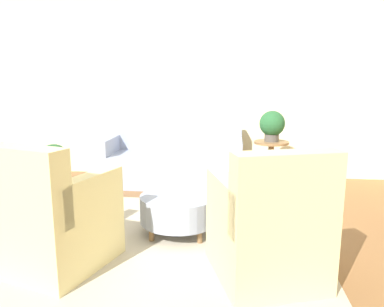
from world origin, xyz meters
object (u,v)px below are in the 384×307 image
at_px(couch, 170,162).
at_px(armchair_right, 269,230).
at_px(ottoman_table, 179,208).
at_px(potted_plant_on_side_table, 272,125).
at_px(side_table, 271,158).
at_px(potted_plant_floor, 54,164).
at_px(armchair_left, 52,221).

relative_size(couch, armchair_right, 2.01).
distance_m(ottoman_table, potted_plant_on_side_table, 2.05).
bearing_deg(side_table, potted_plant_floor, -175.56).
height_order(side_table, potted_plant_on_side_table, potted_plant_on_side_table).
relative_size(couch, side_table, 3.07).
relative_size(armchair_left, potted_plant_floor, 1.66).
bearing_deg(potted_plant_floor, armchair_left, -64.19).
relative_size(armchair_right, ottoman_table, 1.36).
height_order(armchair_left, potted_plant_on_side_table, potted_plant_on_side_table).
distance_m(couch, side_table, 1.46).
bearing_deg(ottoman_table, potted_plant_on_side_table, 57.26).
height_order(couch, potted_plant_on_side_table, potted_plant_on_side_table).
height_order(potted_plant_on_side_table, potted_plant_floor, potted_plant_on_side_table).
bearing_deg(armchair_right, ottoman_table, 134.96).
relative_size(ottoman_table, side_table, 1.12).
relative_size(armchair_right, side_table, 1.52).
relative_size(side_table, potted_plant_floor, 1.09).
bearing_deg(potted_plant_floor, side_table, 4.44).
xyz_separation_m(ottoman_table, potted_plant_floor, (-1.98, 1.40, 0.09)).
height_order(armchair_left, armchair_right, same).
xyz_separation_m(couch, armchair_left, (-0.52, -2.63, 0.08)).
bearing_deg(potted_plant_on_side_table, armchair_left, -128.84).
bearing_deg(couch, armchair_right, -65.52).
bearing_deg(armchair_left, ottoman_table, 41.40).
bearing_deg(armchair_left, couch, 78.85).
bearing_deg(potted_plant_on_side_table, side_table, -45.00).
xyz_separation_m(armchair_right, ottoman_table, (-0.80, 0.81, -0.14)).
height_order(armchair_right, ottoman_table, armchair_right).
relative_size(ottoman_table, potted_plant_floor, 1.22).
xyz_separation_m(side_table, potted_plant_on_side_table, (-0.00, 0.00, 0.46)).
bearing_deg(armchair_left, armchair_right, 0.00).
bearing_deg(potted_plant_on_side_table, ottoman_table, -122.74).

